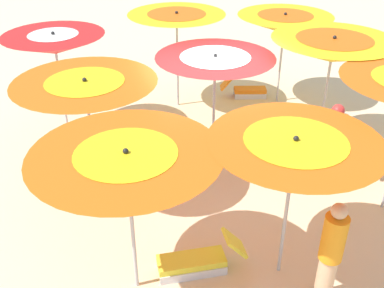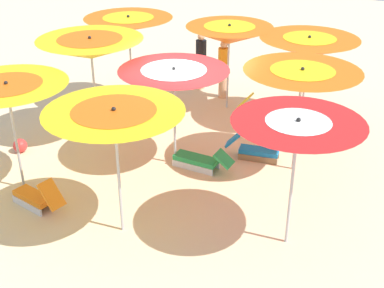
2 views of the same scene
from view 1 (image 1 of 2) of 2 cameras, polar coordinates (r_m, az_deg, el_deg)
ground at (r=8.98m, az=2.81°, el=-2.75°), size 35.82×35.82×0.04m
beach_umbrella_0 at (r=11.08m, az=11.58°, el=14.63°), size 2.21×2.21×2.24m
beach_umbrella_1 at (r=10.63m, az=-1.94°, el=15.30°), size 2.23×2.23×2.33m
beach_umbrella_2 at (r=9.64m, az=-16.95°, el=11.98°), size 2.04×2.04×2.29m
beach_umbrella_3 at (r=8.90m, az=17.31°, el=11.27°), size 2.30×2.30×2.44m
beach_umbrella_4 at (r=8.42m, az=2.92°, el=9.96°), size 2.21×2.21×2.16m
beach_umbrella_5 at (r=7.36m, az=-13.22°, el=6.38°), size 2.28×2.28×2.24m
beach_umbrella_7 at (r=5.71m, az=12.71°, el=-1.40°), size 2.17×2.17×2.23m
beach_umbrella_8 at (r=5.39m, az=-8.19°, el=-3.04°), size 2.30×2.30×2.23m
lounger_0 at (r=8.19m, az=-5.62°, el=-4.70°), size 1.17×0.39×0.57m
lounger_1 at (r=6.68m, az=0.74°, el=-14.31°), size 1.31×0.49×0.58m
lounger_2 at (r=9.35m, az=19.74°, el=-1.63°), size 0.71×1.15×0.58m
lounger_3 at (r=11.78m, az=6.77°, el=6.92°), size 1.23×0.65×0.68m
lounger_4 at (r=9.05m, az=-0.76°, el=-0.84°), size 1.33×0.52×0.50m
beachgoer_1 at (r=6.12m, az=17.07°, el=-12.95°), size 0.30×0.30×1.60m
beach_ball at (r=11.26m, az=17.94°, el=4.04°), size 0.31×0.31×0.31m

